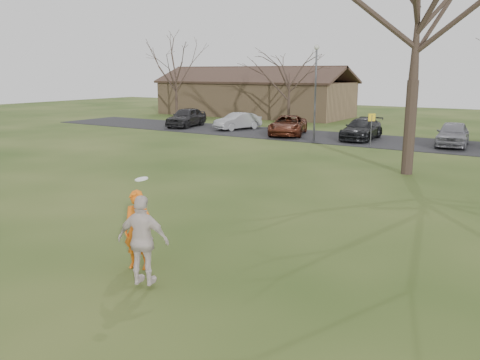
# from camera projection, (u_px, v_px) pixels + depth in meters

# --- Properties ---
(ground) EXTENTS (120.00, 120.00, 0.00)m
(ground) POSITION_uv_depth(u_px,v_px,m) (146.00, 275.00, 11.36)
(ground) COLOR #1E380F
(ground) RESTS_ON ground
(parking_strip) EXTENTS (62.00, 6.50, 0.04)m
(parking_strip) POSITION_uv_depth(u_px,v_px,m) (416.00, 144.00, 31.93)
(parking_strip) COLOR black
(parking_strip) RESTS_ON ground
(player_defender) EXTENTS (0.81, 0.67, 1.88)m
(player_defender) POSITION_uv_depth(u_px,v_px,m) (138.00, 230.00, 11.61)
(player_defender) COLOR orange
(player_defender) RESTS_ON ground
(car_0) EXTENTS (2.77, 4.99, 1.60)m
(car_0) POSITION_uv_depth(u_px,v_px,m) (186.00, 117.00, 41.60)
(car_0) COLOR black
(car_0) RESTS_ON parking_strip
(car_1) EXTENTS (2.55, 4.27, 1.33)m
(car_1) POSITION_uv_depth(u_px,v_px,m) (238.00, 121.00, 39.59)
(car_1) COLOR #99999E
(car_1) RESTS_ON parking_strip
(car_2) EXTENTS (3.82, 5.54, 1.40)m
(car_2) POSITION_uv_depth(u_px,v_px,m) (288.00, 125.00, 36.12)
(car_2) COLOR #532213
(car_2) RESTS_ON parking_strip
(car_3) EXTENTS (2.18, 4.91, 1.40)m
(car_3) POSITION_uv_depth(u_px,v_px,m) (362.00, 129.00, 33.75)
(car_3) COLOR black
(car_3) RESTS_ON parking_strip
(car_4) EXTENTS (2.22, 4.60, 1.52)m
(car_4) POSITION_uv_depth(u_px,v_px,m) (453.00, 134.00, 30.71)
(car_4) COLOR slate
(car_4) RESTS_ON parking_strip
(catching_play) EXTENTS (1.23, 0.81, 2.35)m
(catching_play) POSITION_uv_depth(u_px,v_px,m) (143.00, 240.00, 10.45)
(catching_play) COLOR beige
(catching_play) RESTS_ON ground
(building) EXTENTS (20.60, 8.50, 5.14)m
(building) POSITION_uv_depth(u_px,v_px,m) (254.00, 97.00, 52.75)
(building) COLOR #8C6D4C
(building) RESTS_ON ground
(lamp_post) EXTENTS (0.34, 0.34, 6.27)m
(lamp_post) POSITION_uv_depth(u_px,v_px,m) (316.00, 81.00, 32.19)
(lamp_post) COLOR #47474C
(lamp_post) RESTS_ON ground
(sign_yellow) EXTENTS (0.35, 0.35, 2.08)m
(sign_yellow) POSITION_uv_depth(u_px,v_px,m) (371.00, 124.00, 30.21)
(sign_yellow) COLOR #47474C
(sign_yellow) RESTS_ON ground
(big_tree) EXTENTS (9.00, 9.00, 14.00)m
(big_tree) POSITION_uv_depth(u_px,v_px,m) (418.00, 13.00, 21.16)
(big_tree) COLOR #352821
(big_tree) RESTS_ON ground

